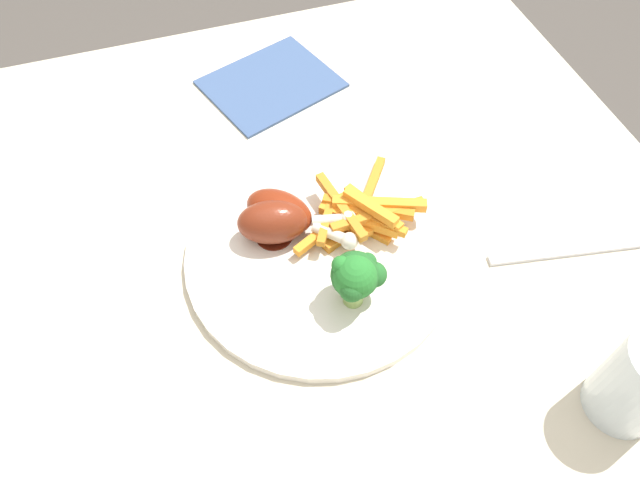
# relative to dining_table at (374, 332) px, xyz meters

# --- Properties ---
(ground_plane) EXTENTS (6.00, 6.00, 0.00)m
(ground_plane) POSITION_rel_dining_table_xyz_m (0.00, 0.00, -0.60)
(ground_plane) COLOR #4C4742
(dining_table) EXTENTS (1.02, 0.79, 0.71)m
(dining_table) POSITION_rel_dining_table_xyz_m (0.00, 0.00, 0.00)
(dining_table) COLOR beige
(dining_table) RESTS_ON ground_plane
(dinner_plate) EXTENTS (0.30, 0.30, 0.01)m
(dinner_plate) POSITION_rel_dining_table_xyz_m (0.06, 0.05, 0.11)
(dinner_plate) COLOR white
(dinner_plate) RESTS_ON dining_table
(broccoli_floret_front) EXTENTS (0.05, 0.06, 0.06)m
(broccoli_floret_front) POSITION_rel_dining_table_xyz_m (-0.01, 0.03, 0.16)
(broccoli_floret_front) COLOR #7BA44B
(broccoli_floret_front) RESTS_ON dinner_plate
(broccoli_floret_middle) EXTENTS (0.04, 0.04, 0.07)m
(broccoli_floret_middle) POSITION_rel_dining_table_xyz_m (-0.01, 0.04, 0.16)
(broccoli_floret_middle) COLOR #8BAC57
(broccoli_floret_middle) RESTS_ON dinner_plate
(carrot_fries_pile) EXTENTS (0.13, 0.16, 0.04)m
(carrot_fries_pile) POSITION_rel_dining_table_xyz_m (0.08, -0.01, 0.14)
(carrot_fries_pile) COLOR orange
(carrot_fries_pile) RESTS_ON dinner_plate
(chicken_drumstick_near) EXTENTS (0.06, 0.13, 0.05)m
(chicken_drumstick_near) POSITION_rel_dining_table_xyz_m (0.09, 0.09, 0.14)
(chicken_drumstick_near) COLOR #52190D
(chicken_drumstick_near) RESTS_ON dinner_plate
(chicken_drumstick_far) EXTENTS (0.11, 0.12, 0.04)m
(chicken_drumstick_far) POSITION_rel_dining_table_xyz_m (0.10, 0.08, 0.14)
(chicken_drumstick_far) COLOR #59180B
(chicken_drumstick_far) RESTS_ON dinner_plate
(fork) EXTENTS (0.05, 0.19, 0.00)m
(fork) POSITION_rel_dining_table_xyz_m (-0.02, -0.22, 0.11)
(fork) COLOR silver
(fork) RESTS_ON dining_table
(napkin) EXTENTS (0.19, 0.21, 0.00)m
(napkin) POSITION_rel_dining_table_xyz_m (0.36, 0.02, 0.11)
(napkin) COLOR #3D5684
(napkin) RESTS_ON dining_table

